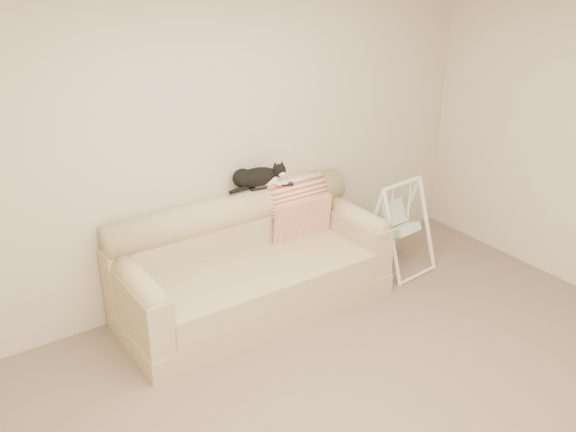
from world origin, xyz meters
The scene contains 8 objects.
ground_plane centered at (0.00, 0.00, 0.00)m, with size 5.00×5.00×0.00m, color #6D5D4D.
room_shell centered at (0.00, 0.00, 1.53)m, with size 5.04×4.04×2.60m.
sofa centered at (-0.01, 1.62, 0.35)m, with size 2.20×0.93×0.90m.
remote_a centered at (0.25, 1.85, 0.91)m, with size 0.18×0.07×0.03m.
remote_b centered at (0.45, 1.81, 0.91)m, with size 0.17×0.12×0.02m.
tuxedo_cat centered at (0.24, 1.87, 1.00)m, with size 0.53×0.26×0.21m.
throw_blanket centered at (0.58, 1.84, 0.72)m, with size 0.56×0.38×0.58m.
baby_swing centered at (1.44, 1.41, 0.42)m, with size 0.57×0.60×0.85m.
Camera 1 is at (-2.33, -2.35, 2.88)m, focal length 40.00 mm.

